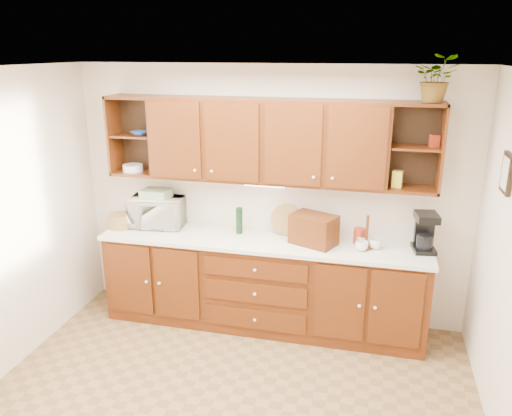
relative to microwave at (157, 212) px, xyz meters
The scene contains 23 objects.
ceiling 2.47m from the microwave, 53.45° to the right, with size 4.00×4.00×0.00m, color white.
back_wall 1.20m from the microwave, ahead, with size 4.00×4.00×0.00m, color #EEDFC8.
base_cabinets 1.34m from the microwave, ahead, with size 3.20×0.60×0.90m, color #3D1B07.
countertop 1.19m from the microwave, ahead, with size 3.24×0.64×0.04m, color silver.
upper_cabinets 1.42m from the microwave, ahead, with size 3.20×0.33×0.80m.
undercabinet_light 1.23m from the microwave, ahead, with size 0.40×0.05×0.03m, color white.
framed_picture 3.31m from the microwave, 12.08° to the right, with size 0.03×0.24×0.30m, color black.
wicker_basket 0.39m from the microwave, 157.85° to the right, with size 0.24×0.24×0.14m, color #A67745.
microwave is the anchor object (origin of this frame).
towel_stack 0.20m from the microwave, ahead, with size 0.29×0.21×0.09m, color #CACB5F.
wine_bottle 0.90m from the microwave, ahead, with size 0.07×0.07×0.27m, color black.
woven_tray 1.38m from the microwave, ahead, with size 0.32×0.32×0.02m, color #A67745.
bread_box 1.67m from the microwave, ahead, with size 0.42×0.26×0.29m, color #3D1B07.
mug_tree 2.17m from the microwave, ahead, with size 0.26×0.27×0.32m.
canister_red 2.10m from the microwave, ahead, with size 0.11×0.11×0.16m, color maroon.
canister_white 1.50m from the microwave, ahead, with size 0.08×0.08×0.17m, color white.
canister_yellow 1.71m from the microwave, ahead, with size 0.09×0.09×0.11m, color gold.
coffee_maker 2.69m from the microwave, ahead, with size 0.23×0.28×0.37m.
bowl_stack 0.84m from the microwave, 168.18° to the right, with size 0.17×0.17×0.04m, color #25488A.
plate_stack 0.52m from the microwave, behind, with size 0.21×0.21×0.07m, color white.
pantry_box_yellow 2.45m from the microwave, ahead, with size 0.09×0.07×0.15m, color gold.
pantry_box_red 2.82m from the microwave, ahead, with size 0.07×0.06×0.11m, color maroon.
potted_plant 2.99m from the microwave, ahead, with size 0.36×0.31×0.40m, color #999999.
Camera 1 is at (1.02, -3.03, 2.73)m, focal length 35.00 mm.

